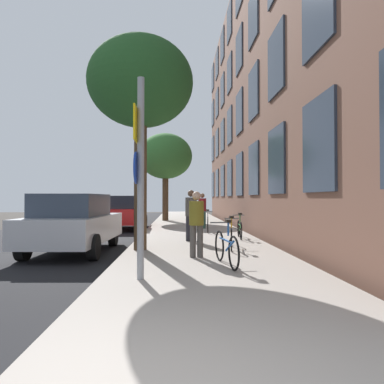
% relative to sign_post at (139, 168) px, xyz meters
% --- Properties ---
extents(ground_plane, '(41.80, 41.80, 0.00)m').
position_rel_sign_post_xyz_m(ground_plane, '(-2.13, 11.13, -2.04)').
color(ground_plane, '#332D28').
extents(road_asphalt, '(7.00, 38.00, 0.01)m').
position_rel_sign_post_xyz_m(road_asphalt, '(-4.23, 11.13, -2.03)').
color(road_asphalt, black).
rests_on(road_asphalt, ground).
extents(sidewalk, '(4.20, 38.00, 0.12)m').
position_rel_sign_post_xyz_m(sidewalk, '(1.37, 11.13, -1.98)').
color(sidewalk, '#9E9389').
rests_on(sidewalk, ground).
extents(building_facade, '(0.56, 27.00, 13.17)m').
position_rel_sign_post_xyz_m(building_facade, '(3.95, 10.63, 4.58)').
color(building_facade, brown).
rests_on(building_facade, ground).
extents(sign_post, '(0.16, 0.60, 3.50)m').
position_rel_sign_post_xyz_m(sign_post, '(0.00, 0.00, 0.00)').
color(sign_post, gray).
rests_on(sign_post, sidewalk).
extents(traffic_light, '(0.43, 0.24, 3.80)m').
position_rel_sign_post_xyz_m(traffic_light, '(-0.35, 17.12, 0.68)').
color(traffic_light, black).
rests_on(traffic_light, sidewalk).
extents(tree_near, '(2.88, 2.88, 5.79)m').
position_rel_sign_post_xyz_m(tree_near, '(-0.35, 3.41, 2.60)').
color(tree_near, '#4C3823').
rests_on(tree_near, sidewalk).
extents(tree_far, '(3.37, 3.37, 5.48)m').
position_rel_sign_post_xyz_m(tree_far, '(-0.09, 15.65, 2.10)').
color(tree_far, '#4C3823').
rests_on(tree_far, sidewalk).
extents(bicycle_0, '(0.42, 1.73, 0.96)m').
position_rel_sign_post_xyz_m(bicycle_0, '(1.67, 1.12, -1.54)').
color(bicycle_0, black).
rests_on(bicycle_0, sidewalk).
extents(bicycle_1, '(0.45, 1.67, 0.91)m').
position_rel_sign_post_xyz_m(bicycle_1, '(2.16, 3.52, -1.56)').
color(bicycle_1, black).
rests_on(bicycle_1, sidewalk).
extents(bicycle_2, '(0.42, 1.58, 0.89)m').
position_rel_sign_post_xyz_m(bicycle_2, '(2.83, 5.92, -1.57)').
color(bicycle_2, black).
rests_on(bicycle_2, sidewalk).
extents(bicycle_3, '(0.42, 1.64, 0.94)m').
position_rel_sign_post_xyz_m(bicycle_3, '(1.93, 8.33, -1.55)').
color(bicycle_3, black).
rests_on(bicycle_3, sidewalk).
extents(bicycle_4, '(0.43, 1.63, 0.91)m').
position_rel_sign_post_xyz_m(bicycle_4, '(1.92, 10.72, -1.56)').
color(bicycle_4, black).
rests_on(bicycle_4, sidewalk).
extents(bicycle_5, '(0.44, 1.66, 0.98)m').
position_rel_sign_post_xyz_m(bicycle_5, '(1.95, 13.13, -1.53)').
color(bicycle_5, black).
rests_on(bicycle_5, sidewalk).
extents(pedestrian_0, '(0.49, 0.49, 1.56)m').
position_rel_sign_post_xyz_m(pedestrian_0, '(1.11, 2.13, -1.03)').
color(pedestrian_0, '#4C4742').
rests_on(pedestrian_0, sidewalk).
extents(pedestrian_1, '(0.52, 0.52, 1.66)m').
position_rel_sign_post_xyz_m(pedestrian_1, '(1.11, 5.23, -0.97)').
color(pedestrian_1, '#26262D').
rests_on(pedestrian_1, sidewalk).
extents(pedestrian_2, '(0.44, 0.44, 1.63)m').
position_rel_sign_post_xyz_m(pedestrian_2, '(1.82, 9.90, -0.99)').
color(pedestrian_2, '#33594C').
rests_on(pedestrian_2, sidewalk).
extents(car_0, '(2.00, 4.03, 1.62)m').
position_rel_sign_post_xyz_m(car_0, '(-2.21, 3.67, -1.19)').
color(car_0, '#B7B7BC').
rests_on(car_0, road_asphalt).
extents(car_1, '(1.84, 4.20, 1.62)m').
position_rel_sign_post_xyz_m(car_1, '(-1.85, 10.95, -1.20)').
color(car_1, red).
rests_on(car_1, road_asphalt).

